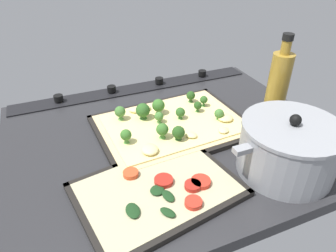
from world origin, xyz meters
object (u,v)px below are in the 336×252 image
at_px(baking_tray_front, 172,127).
at_px(oil_bottle, 278,87).
at_px(broccoli_pizza, 171,123).
at_px(cooking_pot, 288,148).
at_px(veggie_pizza_back, 159,189).
at_px(baking_tray_back, 157,191).

relative_size(baking_tray_front, oil_bottle, 1.69).
bearing_deg(baking_tray_front, broccoli_pizza, -20.53).
relative_size(cooking_pot, oil_bottle, 1.15).
bearing_deg(baking_tray_front, veggie_pizza_back, 60.37).
distance_m(baking_tray_front, veggie_pizza_back, 0.24).
xyz_separation_m(veggie_pizza_back, oil_bottle, (-0.40, -0.14, 0.09)).
bearing_deg(veggie_pizza_back, oil_bottle, -160.00).
bearing_deg(baking_tray_back, oil_bottle, -160.48).
height_order(baking_tray_front, oil_bottle, oil_bottle).
bearing_deg(baking_tray_back, broccoli_pizza, -119.59).
bearing_deg(broccoli_pizza, baking_tray_front, 159.47).
xyz_separation_m(baking_tray_front, broccoli_pizza, (0.00, -0.00, 0.01)).
bearing_deg(veggie_pizza_back, broccoli_pizza, -118.59).
bearing_deg(oil_bottle, veggie_pizza_back, 20.00).
relative_size(broccoli_pizza, veggie_pizza_back, 1.18).
bearing_deg(baking_tray_front, baking_tray_back, 59.37).
relative_size(baking_tray_front, cooking_pot, 1.47).
bearing_deg(baking_tray_back, veggie_pizza_back, 143.88).
bearing_deg(oil_bottle, cooking_pot, 58.64).
relative_size(baking_tray_front, veggie_pizza_back, 1.26).
bearing_deg(broccoli_pizza, cooking_pot, 123.79).
distance_m(veggie_pizza_back, cooking_pot, 0.29).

